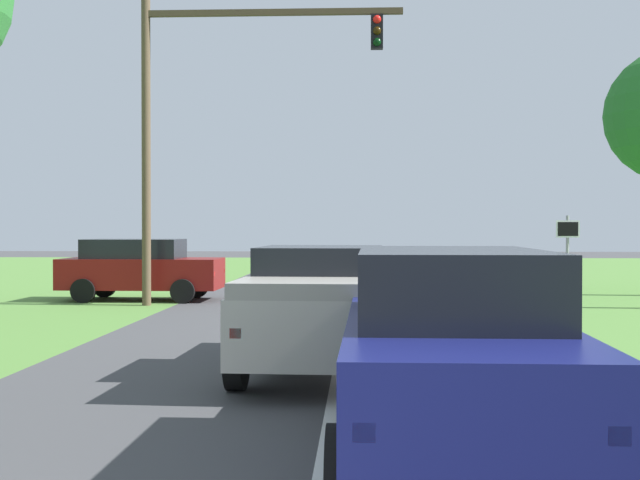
{
  "coord_description": "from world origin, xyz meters",
  "views": [
    {
      "loc": [
        0.33,
        -2.79,
        2.13
      ],
      "look_at": [
        -0.48,
        14.44,
        1.87
      ],
      "focal_mm": 48.21,
      "sensor_mm": 36.0,
      "label": 1
    }
  ],
  "objects_px": {
    "keep_moving_sign": "(568,249)",
    "pickup_truck_lead": "(322,306)",
    "traffic_light": "(208,101)",
    "crossing_suv_far": "(140,268)",
    "red_suv_near": "(452,353)"
  },
  "relations": [
    {
      "from": "pickup_truck_lead",
      "to": "keep_moving_sign",
      "type": "distance_m",
      "value": 11.43
    },
    {
      "from": "pickup_truck_lead",
      "to": "traffic_light",
      "type": "relative_size",
      "value": 0.66
    },
    {
      "from": "red_suv_near",
      "to": "crossing_suv_far",
      "type": "relative_size",
      "value": 1.06
    },
    {
      "from": "red_suv_near",
      "to": "pickup_truck_lead",
      "type": "height_order",
      "value": "red_suv_near"
    },
    {
      "from": "pickup_truck_lead",
      "to": "keep_moving_sign",
      "type": "height_order",
      "value": "keep_moving_sign"
    },
    {
      "from": "red_suv_near",
      "to": "pickup_truck_lead",
      "type": "xyz_separation_m",
      "value": [
        -1.38,
        4.94,
        -0.05
      ]
    },
    {
      "from": "keep_moving_sign",
      "to": "pickup_truck_lead",
      "type": "bearing_deg",
      "value": -121.12
    },
    {
      "from": "crossing_suv_far",
      "to": "red_suv_near",
      "type": "bearing_deg",
      "value": -66.98
    },
    {
      "from": "keep_moving_sign",
      "to": "crossing_suv_far",
      "type": "relative_size",
      "value": 0.53
    },
    {
      "from": "keep_moving_sign",
      "to": "traffic_light",
      "type": "bearing_deg",
      "value": 176.61
    },
    {
      "from": "pickup_truck_lead",
      "to": "traffic_light",
      "type": "height_order",
      "value": "traffic_light"
    },
    {
      "from": "pickup_truck_lead",
      "to": "crossing_suv_far",
      "type": "distance_m",
      "value": 13.33
    },
    {
      "from": "traffic_light",
      "to": "crossing_suv_far",
      "type": "xyz_separation_m",
      "value": [
        -2.29,
        1.66,
        -4.57
      ]
    },
    {
      "from": "red_suv_near",
      "to": "traffic_light",
      "type": "bearing_deg",
      "value": 107.81
    },
    {
      "from": "keep_moving_sign",
      "to": "crossing_suv_far",
      "type": "xyz_separation_m",
      "value": [
        -11.72,
        2.22,
        -0.62
      ]
    }
  ]
}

